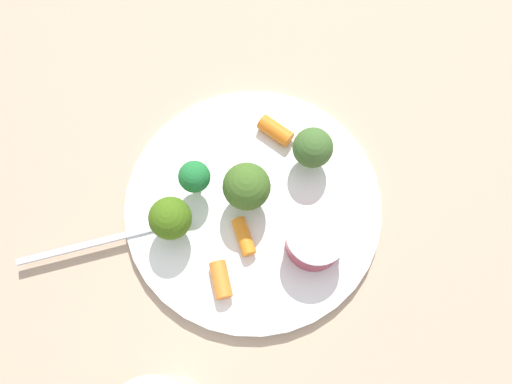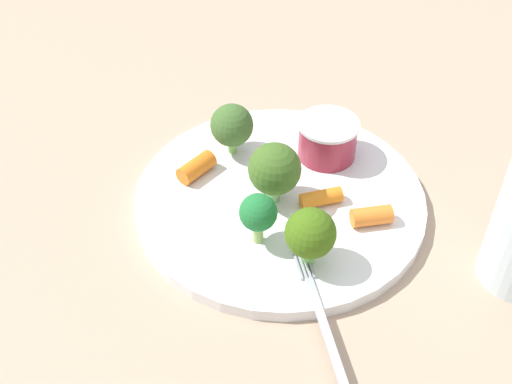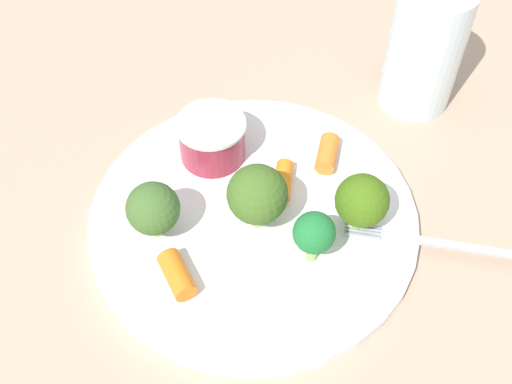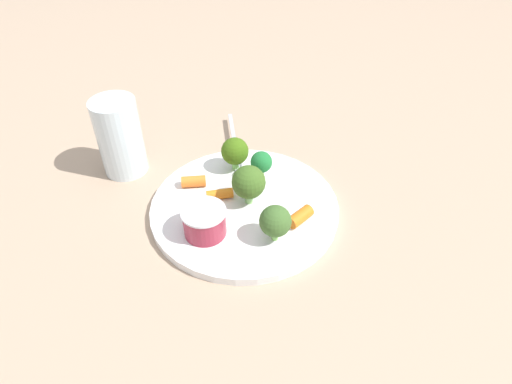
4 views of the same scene
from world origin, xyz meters
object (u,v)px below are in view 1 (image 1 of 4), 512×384
at_px(broccoli_floret_1, 313,148).
at_px(carrot_stick_0, 275,131).
at_px(broccoli_floret_3, 194,177).
at_px(fork, 104,240).
at_px(broccoli_floret_2, 170,218).
at_px(sauce_cup, 315,240).
at_px(carrot_stick_1, 244,237).
at_px(plate, 253,205).
at_px(broccoli_floret_0, 248,185).
at_px(carrot_stick_2, 221,280).

relative_size(broccoli_floret_1, carrot_stick_0, 1.41).
xyz_separation_m(broccoli_floret_3, fork, (-0.03, -0.10, -0.03)).
height_order(broccoli_floret_1, broccoli_floret_2, broccoli_floret_2).
bearing_deg(carrot_stick_0, broccoli_floret_2, -93.05).
distance_m(sauce_cup, broccoli_floret_2, 0.14).
bearing_deg(carrot_stick_1, plate, 117.30).
bearing_deg(carrot_stick_1, broccoli_floret_2, -147.76).
bearing_deg(fork, carrot_stick_1, 42.24).
bearing_deg(fork, plate, 56.04).
distance_m(broccoli_floret_1, broccoli_floret_2, 0.16).
bearing_deg(carrot_stick_0, broccoli_floret_3, -101.22).
bearing_deg(broccoli_floret_0, broccoli_floret_2, -114.85).
xyz_separation_m(plate, carrot_stick_1, (0.02, -0.03, 0.01)).
bearing_deg(carrot_stick_2, broccoli_floret_3, 146.59).
relative_size(carrot_stick_0, carrot_stick_1, 0.99).
height_order(broccoli_floret_1, carrot_stick_0, broccoli_floret_1).
distance_m(broccoli_floret_0, broccoli_floret_1, 0.08).
distance_m(plate, broccoli_floret_2, 0.09).
bearing_deg(broccoli_floret_2, fork, -127.93).
height_order(plate, broccoli_floret_3, broccoli_floret_3).
xyz_separation_m(broccoli_floret_0, broccoli_floret_3, (-0.05, -0.03, -0.00)).
bearing_deg(plate, carrot_stick_2, -69.82).
bearing_deg(broccoli_floret_3, broccoli_floret_1, 56.35).
distance_m(plate, fork, 0.15).
bearing_deg(fork, carrot_stick_2, 22.18).
distance_m(sauce_cup, carrot_stick_0, 0.13).
relative_size(broccoli_floret_0, carrot_stick_0, 1.60).
relative_size(plate, carrot_stick_2, 7.54).
xyz_separation_m(broccoli_floret_1, fork, (-0.10, -0.20, -0.03)).
relative_size(carrot_stick_0, carrot_stick_2, 1.07).
bearing_deg(fork, sauce_cup, 40.19).
distance_m(plate, carrot_stick_1, 0.04).
bearing_deg(fork, broccoli_floret_2, 52.07).
distance_m(plate, carrot_stick_0, 0.08).
height_order(sauce_cup, broccoli_floret_1, broccoli_floret_1).
bearing_deg(broccoli_floret_0, carrot_stick_0, 109.70).
height_order(carrot_stick_0, carrot_stick_2, same).
xyz_separation_m(broccoli_floret_0, carrot_stick_2, (0.04, -0.08, -0.03)).
distance_m(carrot_stick_0, carrot_stick_1, 0.12).
bearing_deg(broccoli_floret_2, broccoli_floret_3, 104.77).
xyz_separation_m(broccoli_floret_3, carrot_stick_2, (0.08, -0.06, -0.02)).
distance_m(broccoli_floret_0, carrot_stick_2, 0.09).
bearing_deg(broccoli_floret_0, carrot_stick_2, -65.50).
xyz_separation_m(broccoli_floret_1, carrot_stick_0, (-0.05, -0.00, -0.02)).
distance_m(plate, broccoli_floret_0, 0.04).
relative_size(broccoli_floret_2, broccoli_floret_3, 1.11).
bearing_deg(sauce_cup, fork, -139.81).
height_order(broccoli_floret_0, broccoli_floret_3, broccoli_floret_0).
height_order(sauce_cup, broccoli_floret_2, broccoli_floret_2).
distance_m(plate, sauce_cup, 0.08).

